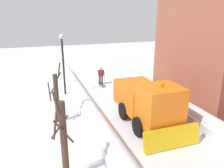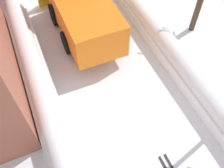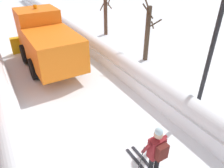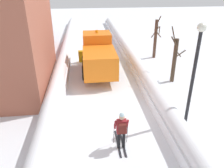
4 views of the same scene
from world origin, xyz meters
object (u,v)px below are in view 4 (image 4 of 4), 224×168
Objects in this scene: bare_tree_near at (175,59)px; bare_tree_mid at (156,38)px; plow_truck at (98,55)px; skier at (122,129)px; street_lamp at (195,64)px; traffic_light_pole at (34,51)px.

bare_tree_near is 5.41m from bare_tree_mid.
plow_truck is 3.31× the size of skier.
plow_truck is at bearing -149.42° from bare_tree_mid.
plow_truck is 1.18× the size of street_lamp.
plow_truck is 1.53× the size of bare_tree_near.
bare_tree_near is (5.20, -2.16, 0.20)m from plow_truck.
bare_tree_mid reaches higher than skier.
bare_tree_near is (1.13, 4.90, -1.54)m from street_lamp.
traffic_light_pole reaches higher than skier.
bare_tree_mid is (9.26, 7.07, -1.27)m from traffic_light_pole.
bare_tree_near reaches higher than plow_truck.
traffic_light_pole is (-4.19, 4.76, 2.11)m from skier.
bare_tree_mid is (0.28, 5.40, 0.16)m from bare_tree_near.
bare_tree_mid is at bearing 37.34° from traffic_light_pole.
skier is at bearing -126.68° from bare_tree_near.
bare_tree_near is (4.79, 6.43, 0.68)m from skier.
plow_truck is at bearing 157.47° from bare_tree_near.
skier is at bearing -48.68° from traffic_light_pole.
street_lamp reaches higher than bare_tree_near.
traffic_light_pole is at bearing 157.64° from street_lamp.
plow_truck is 5.62m from traffic_light_pole.
street_lamp is (3.66, 1.54, 2.21)m from skier.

